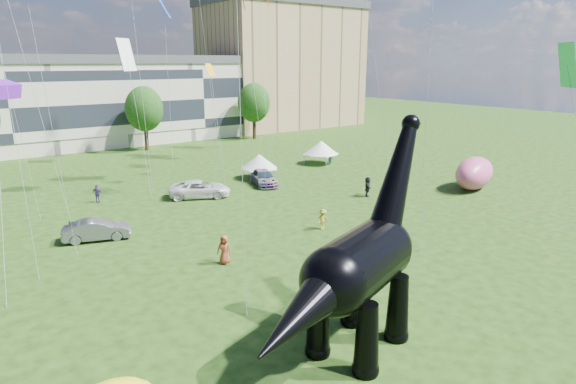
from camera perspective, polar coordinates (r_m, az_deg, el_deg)
ground at (r=23.88m, az=12.21°, el=-15.78°), size 220.00×220.00×0.00m
terrace_row at (r=75.88m, az=-30.62°, el=8.47°), size 78.00×11.00×12.00m
apartment_block at (r=96.06m, az=-0.79°, el=14.51°), size 28.00×18.00×22.00m
tree_mid_right at (r=70.60m, az=-16.71°, el=9.81°), size 5.20×5.20×9.44m
tree_far_right at (r=78.50m, az=-4.08°, el=10.88°), size 5.20×5.20×9.44m
dinosaur_sculpture at (r=20.29m, az=7.97°, el=-9.15°), size 12.31×5.66×10.16m
car_grey at (r=36.40m, az=-21.72°, el=-4.19°), size 4.79×2.86×1.49m
car_white at (r=45.13m, az=-10.42°, el=0.35°), size 6.18×4.76×1.56m
car_dark at (r=49.04m, az=-2.93°, el=1.71°), size 3.46×5.42×1.46m
gazebo_near at (r=51.44m, az=-3.44°, el=3.64°), size 4.65×4.65×2.66m
gazebo_far at (r=59.03m, az=3.95°, el=5.27°), size 5.32×5.32×2.86m
inflatable_pink at (r=50.61m, az=21.21°, el=2.10°), size 6.98×4.93×3.16m
visitors at (r=34.94m, az=-2.07°, el=-3.65°), size 40.90×40.52×1.89m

